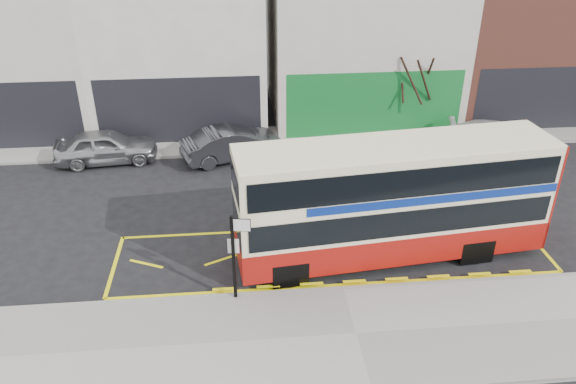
{
  "coord_description": "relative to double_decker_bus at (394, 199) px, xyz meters",
  "views": [
    {
      "loc": [
        -2.87,
        -13.37,
        10.61
      ],
      "look_at": [
        -1.41,
        2.0,
        2.17
      ],
      "focal_mm": 35.0,
      "sensor_mm": 36.0,
      "label": 1
    }
  ],
  "objects": [
    {
      "name": "ground",
      "position": [
        -1.83,
        -1.42,
        -2.05
      ],
      "size": [
        120.0,
        120.0,
        0.0
      ],
      "primitive_type": "plane",
      "color": "black",
      "rests_on": "ground"
    },
    {
      "name": "pavement",
      "position": [
        -1.83,
        -3.72,
        -1.98
      ],
      "size": [
        40.0,
        4.0,
        0.15
      ],
      "primitive_type": "cube",
      "color": "#9F9B96",
      "rests_on": "ground"
    },
    {
      "name": "kerb",
      "position": [
        -1.83,
        -1.79,
        -1.98
      ],
      "size": [
        40.0,
        0.15,
        0.15
      ],
      "primitive_type": "cube",
      "color": "gray",
      "rests_on": "ground"
    },
    {
      "name": "far_pavement",
      "position": [
        -1.83,
        9.58,
        -1.98
      ],
      "size": [
        50.0,
        3.0,
        0.15
      ],
      "primitive_type": "cube",
      "color": "#9F9B96",
      "rests_on": "ground"
    },
    {
      "name": "road_markings",
      "position": [
        -1.83,
        0.18,
        -2.05
      ],
      "size": [
        14.0,
        3.4,
        0.01
      ],
      "primitive_type": null,
      "color": "#FFF20D",
      "rests_on": "ground"
    },
    {
      "name": "terrace_far_left",
      "position": [
        -15.33,
        13.57,
        2.77
      ],
      "size": [
        8.0,
        8.01,
        10.8
      ],
      "color": "beige",
      "rests_on": "ground"
    },
    {
      "name": "terrace_left",
      "position": [
        -7.33,
        13.57,
        3.27
      ],
      "size": [
        8.0,
        8.01,
        11.8
      ],
      "color": "white",
      "rests_on": "ground"
    },
    {
      "name": "terrace_green_shop",
      "position": [
        1.67,
        13.57,
        3.02
      ],
      "size": [
        9.0,
        8.01,
        11.3
      ],
      "color": "beige",
      "rests_on": "ground"
    },
    {
      "name": "terrace_right",
      "position": [
        10.67,
        13.57,
        2.52
      ],
      "size": [
        9.0,
        8.01,
        10.3
      ],
      "color": "#954B3B",
      "rests_on": "ground"
    },
    {
      "name": "double_decker_bus",
      "position": [
        0.0,
        0.0,
        0.0
      ],
      "size": [
        9.97,
        3.27,
        3.91
      ],
      "rotation": [
        0.0,
        0.0,
        0.11
      ],
      "color": "#FFF2C2",
      "rests_on": "ground"
    },
    {
      "name": "bus_stop_post",
      "position": [
        -4.94,
        -1.89,
        -0.25
      ],
      "size": [
        0.67,
        0.18,
        2.72
      ],
      "rotation": [
        0.0,
        0.0,
        -0.14
      ],
      "color": "black",
      "rests_on": "pavement"
    },
    {
      "name": "car_silver",
      "position": [
        -10.43,
        8.01,
        -1.32
      ],
      "size": [
        4.44,
        2.12,
        1.46
      ],
      "primitive_type": "imported",
      "rotation": [
        0.0,
        0.0,
        1.67
      ],
      "color": "#9B9CA0",
      "rests_on": "ground"
    },
    {
      "name": "car_grey",
      "position": [
        -5.0,
        7.84,
        -1.33
      ],
      "size": [
        4.66,
        2.93,
        1.45
      ],
      "primitive_type": "imported",
      "rotation": [
        0.0,
        0.0,
        1.92
      ],
      "color": "#3D3E44",
      "rests_on": "ground"
    },
    {
      "name": "car_white",
      "position": [
        6.94,
        7.79,
        -1.44
      ],
      "size": [
        4.54,
        2.75,
        1.23
      ],
      "primitive_type": "imported",
      "rotation": [
        0.0,
        0.0,
        1.31
      ],
      "color": "silver",
      "rests_on": "ground"
    },
    {
      "name": "street_tree_right",
      "position": [
        3.48,
        9.72,
        1.35
      ],
      "size": [
        2.31,
        2.31,
        4.99
      ],
      "color": "black",
      "rests_on": "ground"
    }
  ]
}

